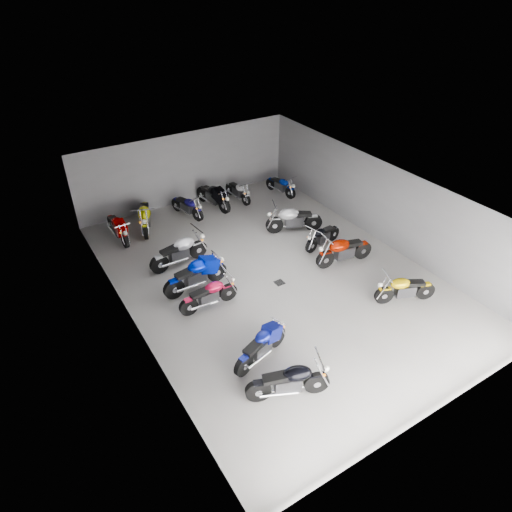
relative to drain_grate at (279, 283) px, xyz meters
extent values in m
plane|color=#A09D98|center=(0.00, 0.50, -0.01)|extent=(14.00, 14.00, 0.00)
cube|color=slate|center=(0.00, 7.50, 1.59)|extent=(10.00, 0.10, 3.20)
cube|color=slate|center=(-5.00, 0.50, 1.59)|extent=(0.10, 14.00, 3.20)
cube|color=slate|center=(5.00, 0.50, 1.59)|extent=(0.10, 14.00, 3.20)
cube|color=black|center=(0.00, 0.50, 3.21)|extent=(10.00, 14.00, 0.04)
cube|color=black|center=(0.00, 0.00, 0.00)|extent=(0.32, 0.32, 0.01)
cylinder|color=black|center=(-1.85, -4.42, 0.33)|extent=(0.68, 0.38, 0.68)
cylinder|color=black|center=(-3.28, -3.85, 0.33)|extent=(0.69, 0.40, 0.68)
cube|color=#2D2D30|center=(-2.57, -4.14, 0.44)|extent=(0.76, 0.55, 0.42)
ellipsoid|color=black|center=(-2.35, -4.22, 0.78)|extent=(0.83, 0.66, 0.38)
cube|color=black|center=(-2.88, -4.01, 0.74)|extent=(0.71, 0.51, 0.19)
cylinder|color=black|center=(-1.78, -2.47, 0.31)|extent=(0.65, 0.32, 0.64)
cylinder|color=black|center=(-3.16, -2.90, 0.31)|extent=(0.65, 0.33, 0.64)
cube|color=#2D2D30|center=(-2.47, -2.68, 0.41)|extent=(0.71, 0.48, 0.40)
ellipsoid|color=navy|center=(-2.26, -2.62, 0.73)|extent=(0.77, 0.58, 0.36)
cube|color=black|center=(-2.77, -2.78, 0.69)|extent=(0.66, 0.45, 0.18)
cylinder|color=black|center=(-1.97, 0.13, 0.31)|extent=(0.62, 0.13, 0.62)
cylinder|color=black|center=(-3.38, 0.14, 0.31)|extent=(0.62, 0.15, 0.62)
cube|color=#2D2D30|center=(-2.67, 0.13, 0.40)|extent=(0.63, 0.30, 0.39)
ellipsoid|color=#AE0E33|center=(-2.46, 0.13, 0.71)|extent=(0.66, 0.40, 0.35)
cube|color=black|center=(-2.98, 0.14, 0.67)|extent=(0.59, 0.28, 0.18)
cylinder|color=black|center=(-1.78, 1.28, 0.36)|extent=(0.74, 0.20, 0.73)
cylinder|color=black|center=(-3.43, 1.17, 0.36)|extent=(0.74, 0.22, 0.73)
cube|color=#2D2D30|center=(-2.60, 1.23, 0.47)|extent=(0.76, 0.39, 0.45)
ellipsoid|color=#0013AF|center=(-2.36, 1.24, 0.84)|extent=(0.80, 0.51, 0.41)
cube|color=black|center=(-2.97, 1.20, 0.79)|extent=(0.71, 0.37, 0.21)
cylinder|color=black|center=(-1.71, 2.93, 0.35)|extent=(0.72, 0.21, 0.71)
cylinder|color=black|center=(-3.30, 2.78, 0.35)|extent=(0.72, 0.23, 0.71)
cube|color=#2D2D30|center=(-2.50, 2.85, 0.46)|extent=(0.75, 0.40, 0.44)
ellipsoid|color=silver|center=(-2.26, 2.88, 0.81)|extent=(0.79, 0.51, 0.40)
cube|color=black|center=(-2.85, 2.82, 0.77)|extent=(0.70, 0.37, 0.20)
cylinder|color=black|center=(2.27, -2.69, 0.31)|extent=(0.63, 0.36, 0.63)
cylinder|color=black|center=(3.60, -3.24, 0.31)|extent=(0.64, 0.38, 0.63)
cube|color=#2D2D30|center=(2.93, -2.96, 0.41)|extent=(0.71, 0.52, 0.40)
ellipsoid|color=#D8AC06|center=(2.73, -2.88, 0.73)|extent=(0.77, 0.62, 0.36)
cube|color=black|center=(3.23, -3.08, 0.69)|extent=(0.66, 0.48, 0.18)
cylinder|color=black|center=(1.92, -0.10, 0.35)|extent=(0.72, 0.25, 0.70)
cylinder|color=black|center=(3.50, -0.34, 0.35)|extent=(0.72, 0.27, 0.70)
cube|color=#2D2D30|center=(2.71, -0.22, 0.46)|extent=(0.76, 0.43, 0.44)
ellipsoid|color=#861100|center=(2.47, -0.19, 0.81)|extent=(0.80, 0.55, 0.40)
cube|color=black|center=(3.06, -0.27, 0.76)|extent=(0.71, 0.40, 0.20)
cylinder|color=black|center=(2.14, 0.98, 0.28)|extent=(0.59, 0.23, 0.58)
cylinder|color=black|center=(3.43, 1.25, 0.28)|extent=(0.60, 0.25, 0.58)
cube|color=#2D2D30|center=(2.78, 1.11, 0.38)|extent=(0.63, 0.39, 0.36)
ellipsoid|color=black|center=(2.58, 1.07, 0.67)|extent=(0.68, 0.48, 0.33)
cube|color=black|center=(3.07, 1.17, 0.63)|extent=(0.59, 0.36, 0.17)
cylinder|color=black|center=(1.74, 2.94, 0.35)|extent=(0.72, 0.42, 0.72)
cylinder|color=black|center=(3.24, 2.30, 0.35)|extent=(0.73, 0.44, 0.72)
cube|color=#2D2D30|center=(2.49, 2.62, 0.46)|extent=(0.80, 0.60, 0.45)
ellipsoid|color=#A8A8AC|center=(2.26, 2.71, 0.82)|extent=(0.88, 0.71, 0.40)
cube|color=black|center=(2.82, 2.48, 0.78)|extent=(0.75, 0.56, 0.20)
cylinder|color=black|center=(-3.80, 5.09, 0.33)|extent=(0.16, 0.67, 0.66)
cylinder|color=black|center=(-3.85, 6.60, 0.33)|extent=(0.18, 0.67, 0.66)
cube|color=#2D2D30|center=(-3.83, 5.84, 0.43)|extent=(0.33, 0.68, 0.41)
ellipsoid|color=#AB0000|center=(-3.82, 5.62, 0.76)|extent=(0.44, 0.72, 0.37)
cube|color=black|center=(-3.84, 6.18, 0.72)|extent=(0.31, 0.64, 0.19)
cylinder|color=black|center=(-2.88, 5.28, 0.36)|extent=(0.40, 0.74, 0.73)
cylinder|color=black|center=(-2.29, 6.83, 0.36)|extent=(0.42, 0.75, 0.73)
cube|color=#2D2D30|center=(-2.59, 6.06, 0.48)|extent=(0.59, 0.82, 0.46)
ellipsoid|color=#D0D307|center=(-2.67, 5.82, 0.84)|extent=(0.70, 0.89, 0.41)
cube|color=black|center=(-2.46, 6.40, 0.80)|extent=(0.55, 0.77, 0.21)
cylinder|color=black|center=(-0.48, 5.50, 0.30)|extent=(0.28, 0.62, 0.61)
cylinder|color=black|center=(-0.86, 6.82, 0.30)|extent=(0.30, 0.62, 0.61)
cube|color=#2D2D30|center=(-0.67, 6.16, 0.39)|extent=(0.44, 0.67, 0.38)
ellipsoid|color=navy|center=(-0.61, 5.96, 0.69)|extent=(0.54, 0.72, 0.34)
cube|color=black|center=(-0.75, 6.45, 0.66)|extent=(0.41, 0.63, 0.17)
cylinder|color=black|center=(0.82, 5.52, 0.34)|extent=(0.27, 0.71, 0.70)
cylinder|color=black|center=(0.53, 7.07, 0.34)|extent=(0.29, 0.71, 0.70)
cube|color=#2D2D30|center=(0.68, 6.30, 0.45)|extent=(0.45, 0.76, 0.43)
ellipsoid|color=black|center=(0.72, 6.06, 0.80)|extent=(0.57, 0.81, 0.39)
cube|color=black|center=(0.61, 6.64, 0.76)|extent=(0.42, 0.71, 0.20)
cylinder|color=black|center=(2.01, 5.67, 0.29)|extent=(0.15, 0.59, 0.58)
cylinder|color=black|center=(1.93, 6.99, 0.29)|extent=(0.17, 0.59, 0.58)
cube|color=#2D2D30|center=(1.97, 6.33, 0.38)|extent=(0.31, 0.61, 0.36)
ellipsoid|color=silver|center=(1.98, 6.13, 0.67)|extent=(0.40, 0.64, 0.33)
cube|color=black|center=(1.95, 6.62, 0.63)|extent=(0.29, 0.57, 0.17)
cylinder|color=black|center=(4.11, 5.16, 0.28)|extent=(0.21, 0.59, 0.58)
cylinder|color=black|center=(3.89, 6.45, 0.28)|extent=(0.23, 0.59, 0.58)
cube|color=#2D2D30|center=(4.00, 5.80, 0.37)|extent=(0.37, 0.62, 0.36)
ellipsoid|color=#052091|center=(4.03, 5.61, 0.66)|extent=(0.46, 0.67, 0.33)
cube|color=black|center=(3.95, 6.09, 0.63)|extent=(0.34, 0.58, 0.16)
camera|label=1|loc=(-7.40, -10.39, 9.61)|focal=32.00mm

